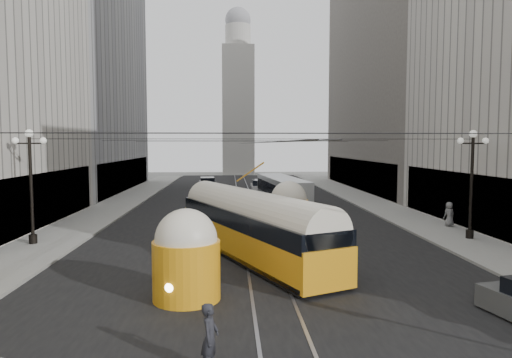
{
  "coord_description": "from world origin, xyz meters",
  "views": [
    {
      "loc": [
        -1.53,
        -7.87,
        5.72
      ],
      "look_at": [
        -0.29,
        14.05,
        4.03
      ],
      "focal_mm": 32.0,
      "sensor_mm": 36.0,
      "label": 1
    }
  ],
  "objects": [
    {
      "name": "building_left_far",
      "position": [
        -19.99,
        48.0,
        14.31
      ],
      "size": [
        12.6,
        28.6,
        28.6
      ],
      "color": "#999999",
      "rests_on": "ground"
    },
    {
      "name": "lamppost_left_mid",
      "position": [
        -12.6,
        18.0,
        3.74
      ],
      "size": [
        1.86,
        0.44,
        6.37
      ],
      "color": "black",
      "rests_on": "sidewalk_left"
    },
    {
      "name": "rail_left",
      "position": [
        -0.75,
        32.5,
        0.0
      ],
      "size": [
        0.12,
        85.0,
        0.04
      ],
      "primitive_type": "cube",
      "color": "gray",
      "rests_on": "ground"
    },
    {
      "name": "road",
      "position": [
        0.0,
        32.5,
        0.0
      ],
      "size": [
        20.0,
        85.0,
        0.02
      ],
      "primitive_type": "cube",
      "color": "black",
      "rests_on": "ground"
    },
    {
      "name": "catenary",
      "position": [
        0.12,
        31.49,
        5.88
      ],
      "size": [
        25.0,
        72.0,
        0.23
      ],
      "color": "black",
      "rests_on": "ground"
    },
    {
      "name": "sedan_dark_far",
      "position": [
        -4.47,
        50.04,
        0.68
      ],
      "size": [
        2.35,
        4.87,
        1.49
      ],
      "color": "black",
      "rests_on": "ground"
    },
    {
      "name": "building_right_far",
      "position": [
        20.0,
        48.0,
        16.31
      ],
      "size": [
        12.6,
        32.6,
        32.6
      ],
      "color": "#514C47",
      "rests_on": "ground"
    },
    {
      "name": "sidewalk_left",
      "position": [
        -12.0,
        36.0,
        0.07
      ],
      "size": [
        4.0,
        72.0,
        0.15
      ],
      "primitive_type": "cube",
      "color": "gray",
      "rests_on": "ground"
    },
    {
      "name": "distant_tower",
      "position": [
        0.0,
        80.0,
        14.97
      ],
      "size": [
        6.0,
        6.0,
        31.36
      ],
      "color": "#B2AFA8",
      "rests_on": "ground"
    },
    {
      "name": "streetcar",
      "position": [
        -0.5,
        14.63,
        1.67
      ],
      "size": [
        7.78,
        14.47,
        3.43
      ],
      "color": "orange",
      "rests_on": "ground"
    },
    {
      "name": "pedestrian_sidewalk_right",
      "position": [
        13.23,
        21.85,
        0.98
      ],
      "size": [
        0.92,
        0.71,
        1.66
      ],
      "primitive_type": "imported",
      "rotation": [
        0.0,
        0.0,
        3.44
      ],
      "color": "slate",
      "rests_on": "sidewalk_right"
    },
    {
      "name": "sidewalk_right",
      "position": [
        12.0,
        36.0,
        0.07
      ],
      "size": [
        4.0,
        72.0,
        0.15
      ],
      "primitive_type": "cube",
      "color": "gray",
      "rests_on": "ground"
    },
    {
      "name": "pedestrian_crossing_a",
      "position": [
        -2.06,
        3.23,
        0.88
      ],
      "size": [
        0.56,
        0.73,
        1.77
      ],
      "primitive_type": "imported",
      "rotation": [
        0.0,
        0.0,
        1.34
      ],
      "color": "#222228",
      "rests_on": "ground"
    },
    {
      "name": "rail_right",
      "position": [
        0.75,
        32.5,
        0.0
      ],
      "size": [
        0.12,
        85.0,
        0.04
      ],
      "primitive_type": "cube",
      "color": "gray",
      "rests_on": "ground"
    },
    {
      "name": "lamppost_right_mid",
      "position": [
        12.6,
        18.0,
        3.74
      ],
      "size": [
        1.86,
        0.44,
        6.37
      ],
      "color": "black",
      "rests_on": "sidewalk_right"
    },
    {
      "name": "city_bus",
      "position": [
        2.9,
        30.95,
        1.56
      ],
      "size": [
        3.59,
        11.41,
        2.84
      ],
      "color": "#AAADAF",
      "rests_on": "ground"
    },
    {
      "name": "sedan_white_far",
      "position": [
        1.9,
        44.95,
        0.7
      ],
      "size": [
        2.03,
        4.89,
        1.54
      ],
      "color": "silver",
      "rests_on": "ground"
    }
  ]
}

